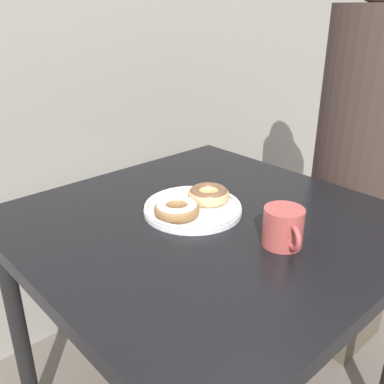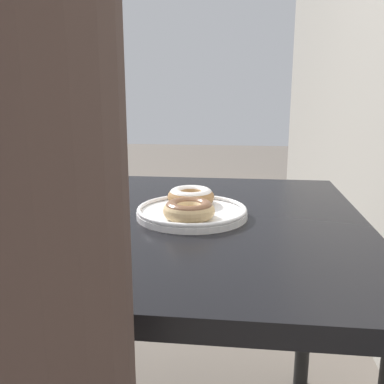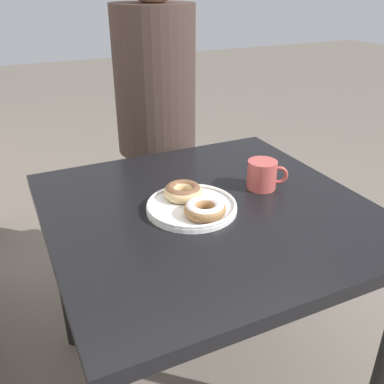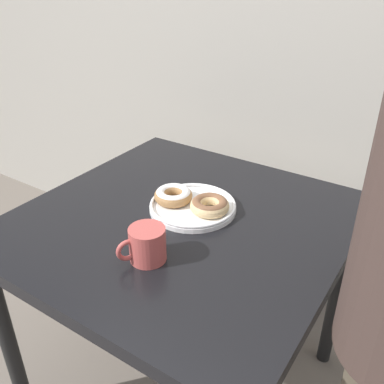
{
  "view_description": "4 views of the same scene",
  "coord_description": "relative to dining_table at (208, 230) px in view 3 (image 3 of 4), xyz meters",
  "views": [
    {
      "loc": [
        -0.7,
        -0.31,
        1.25
      ],
      "look_at": [
        -0.0,
        0.45,
        0.8
      ],
      "focal_mm": 40.0,
      "sensor_mm": 36.0,
      "label": 1
    },
    {
      "loc": [
        0.97,
        0.56,
        1.04
      ],
      "look_at": [
        -0.0,
        0.45,
        0.8
      ],
      "focal_mm": 40.0,
      "sensor_mm": 36.0,
      "label": 2
    },
    {
      "loc": [
        -0.98,
        0.91,
        1.35
      ],
      "look_at": [
        -0.0,
        0.45,
        0.8
      ],
      "focal_mm": 40.0,
      "sensor_mm": 36.0,
      "label": 3
    },
    {
      "loc": [
        0.61,
        -0.48,
        1.41
      ],
      "look_at": [
        -0.0,
        0.45,
        0.8
      ],
      "focal_mm": 40.0,
      "sensor_mm": 36.0,
      "label": 4
    }
  ],
  "objects": [
    {
      "name": "ground_plane",
      "position": [
        0.0,
        -0.39,
        -0.65
      ],
      "size": [
        14.0,
        14.0,
        0.0
      ],
      "primitive_type": "plane",
      "color": "#70665B"
    },
    {
      "name": "dining_table",
      "position": [
        0.0,
        0.0,
        0.0
      ],
      "size": [
        0.92,
        0.92,
        0.74
      ],
      "color": "black",
      "rests_on": "ground_plane"
    },
    {
      "name": "donut_plate",
      "position": [
        -0.0,
        0.05,
        0.11
      ],
      "size": [
        0.27,
        0.26,
        0.05
      ],
      "color": "white",
      "rests_on": "dining_table"
    },
    {
      "name": "coffee_mug",
      "position": [
        0.04,
        -0.21,
        0.13
      ],
      "size": [
        0.09,
        0.12,
        0.09
      ],
      "color": "#B74C47",
      "rests_on": "dining_table"
    },
    {
      "name": "person_figure",
      "position": [
        0.66,
        -0.09,
        0.12
      ],
      "size": [
        0.34,
        0.33,
        1.44
      ],
      "color": "brown",
      "rests_on": "ground_plane"
    }
  ]
}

